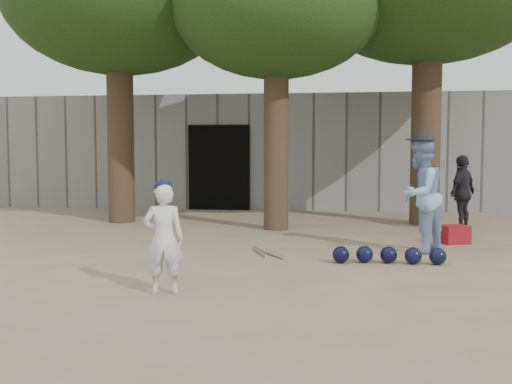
# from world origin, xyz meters

# --- Properties ---
(ground) EXTENTS (70.00, 70.00, 0.00)m
(ground) POSITION_xyz_m (0.00, 0.00, 0.00)
(ground) COLOR #937C5E
(ground) RESTS_ON ground
(boy_player) EXTENTS (0.47, 0.35, 1.17)m
(boy_player) POSITION_xyz_m (-0.14, -0.97, 0.59)
(boy_player) COLOR silver
(boy_player) RESTS_ON ground
(spectator_blue) EXTENTS (1.02, 1.06, 1.72)m
(spectator_blue) POSITION_xyz_m (2.95, 1.94, 0.86)
(spectator_blue) COLOR #89A6D3
(spectator_blue) RESTS_ON ground
(spectator_dark) EXTENTS (0.81, 0.88, 1.44)m
(spectator_dark) POSITION_xyz_m (4.15, 4.48, 0.72)
(spectator_dark) COLOR black
(spectator_dark) RESTS_ON ground
(red_bag) EXTENTS (0.50, 0.44, 0.30)m
(red_bag) POSITION_xyz_m (3.66, 2.84, 0.15)
(red_bag) COLOR maroon
(red_bag) RESTS_ON ground
(back_building) EXTENTS (16.00, 5.24, 3.00)m
(back_building) POSITION_xyz_m (-0.00, 10.33, 1.50)
(back_building) COLOR gray
(back_building) RESTS_ON ground
(helmet_row) EXTENTS (1.51, 0.30, 0.23)m
(helmet_row) POSITION_xyz_m (2.40, 0.98, 0.12)
(helmet_row) COLOR black
(helmet_row) RESTS_ON ground
(bat_pile) EXTENTS (0.56, 0.78, 0.06)m
(bat_pile) POSITION_xyz_m (0.69, 1.45, 0.03)
(bat_pile) COLOR #B6B6BD
(bat_pile) RESTS_ON ground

